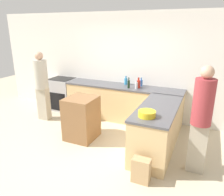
{
  "coord_description": "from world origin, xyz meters",
  "views": [
    {
      "loc": [
        1.93,
        -3.25,
        2.33
      ],
      "look_at": [
        0.22,
        0.57,
        0.96
      ],
      "focal_mm": 35.0,
      "sensor_mm": 36.0,
      "label": 1
    }
  ],
  "objects_px": {
    "island_table": "(81,118)",
    "person_at_peninsula": "(201,117)",
    "vinegar_bottle_clear": "(136,85)",
    "paper_bag": "(141,170)",
    "range_oven": "(63,94)",
    "hot_sauce_bottle": "(138,84)",
    "water_bottle_blue": "(141,83)",
    "mixing_bowl": "(147,114)",
    "wine_bottle_dark": "(129,84)",
    "dish_soap_bottle": "(126,81)",
    "person_by_range": "(42,84)"
  },
  "relations": [
    {
      "from": "dish_soap_bottle",
      "to": "person_at_peninsula",
      "type": "xyz_separation_m",
      "value": [
        1.89,
        -1.66,
        -0.02
      ]
    },
    {
      "from": "wine_bottle_dark",
      "to": "person_by_range",
      "type": "xyz_separation_m",
      "value": [
        -2.09,
        -0.66,
        -0.06
      ]
    },
    {
      "from": "mixing_bowl",
      "to": "hot_sauce_bottle",
      "type": "height_order",
      "value": "hot_sauce_bottle"
    },
    {
      "from": "mixing_bowl",
      "to": "person_by_range",
      "type": "xyz_separation_m",
      "value": [
        -2.97,
        0.88,
        -0.01
      ]
    },
    {
      "from": "water_bottle_blue",
      "to": "person_at_peninsula",
      "type": "relative_size",
      "value": 0.12
    },
    {
      "from": "mixing_bowl",
      "to": "paper_bag",
      "type": "distance_m",
      "value": 0.9
    },
    {
      "from": "wine_bottle_dark",
      "to": "mixing_bowl",
      "type": "bearing_deg",
      "value": -60.33
    },
    {
      "from": "water_bottle_blue",
      "to": "range_oven",
      "type": "bearing_deg",
      "value": -175.91
    },
    {
      "from": "wine_bottle_dark",
      "to": "paper_bag",
      "type": "relative_size",
      "value": 0.64
    },
    {
      "from": "vinegar_bottle_clear",
      "to": "paper_bag",
      "type": "height_order",
      "value": "vinegar_bottle_clear"
    },
    {
      "from": "mixing_bowl",
      "to": "paper_bag",
      "type": "relative_size",
      "value": 0.72
    },
    {
      "from": "vinegar_bottle_clear",
      "to": "paper_bag",
      "type": "bearing_deg",
      "value": -69.3
    },
    {
      "from": "island_table",
      "to": "water_bottle_blue",
      "type": "height_order",
      "value": "water_bottle_blue"
    },
    {
      "from": "water_bottle_blue",
      "to": "paper_bag",
      "type": "distance_m",
      "value": 2.55
    },
    {
      "from": "paper_bag",
      "to": "person_at_peninsula",
      "type": "bearing_deg",
      "value": 40.63
    },
    {
      "from": "island_table",
      "to": "person_at_peninsula",
      "type": "relative_size",
      "value": 0.51
    },
    {
      "from": "range_oven",
      "to": "hot_sauce_bottle",
      "type": "distance_m",
      "value": 2.36
    },
    {
      "from": "mixing_bowl",
      "to": "hot_sauce_bottle",
      "type": "distance_m",
      "value": 1.79
    },
    {
      "from": "wine_bottle_dark",
      "to": "water_bottle_blue",
      "type": "distance_m",
      "value": 0.38
    },
    {
      "from": "water_bottle_blue",
      "to": "paper_bag",
      "type": "height_order",
      "value": "water_bottle_blue"
    },
    {
      "from": "vinegar_bottle_clear",
      "to": "water_bottle_blue",
      "type": "bearing_deg",
      "value": 84.45
    },
    {
      "from": "island_table",
      "to": "dish_soap_bottle",
      "type": "relative_size",
      "value": 4.18
    },
    {
      "from": "range_oven",
      "to": "wine_bottle_dark",
      "type": "height_order",
      "value": "wine_bottle_dark"
    },
    {
      "from": "wine_bottle_dark",
      "to": "water_bottle_blue",
      "type": "xyz_separation_m",
      "value": [
        0.22,
        0.31,
        -0.02
      ]
    },
    {
      "from": "person_at_peninsula",
      "to": "vinegar_bottle_clear",
      "type": "bearing_deg",
      "value": 137.82
    },
    {
      "from": "vinegar_bottle_clear",
      "to": "dish_soap_bottle",
      "type": "height_order",
      "value": "same"
    },
    {
      "from": "hot_sauce_bottle",
      "to": "range_oven",
      "type": "bearing_deg",
      "value": 179.45
    },
    {
      "from": "mixing_bowl",
      "to": "vinegar_bottle_clear",
      "type": "distance_m",
      "value": 1.7
    },
    {
      "from": "island_table",
      "to": "vinegar_bottle_clear",
      "type": "distance_m",
      "value": 1.53
    },
    {
      "from": "range_oven",
      "to": "water_bottle_blue",
      "type": "height_order",
      "value": "water_bottle_blue"
    },
    {
      "from": "person_by_range",
      "to": "paper_bag",
      "type": "relative_size",
      "value": 4.33
    },
    {
      "from": "island_table",
      "to": "wine_bottle_dark",
      "type": "relative_size",
      "value": 3.53
    },
    {
      "from": "wine_bottle_dark",
      "to": "dish_soap_bottle",
      "type": "xyz_separation_m",
      "value": [
        -0.19,
        0.3,
        -0.02
      ]
    },
    {
      "from": "hot_sauce_bottle",
      "to": "person_at_peninsula",
      "type": "xyz_separation_m",
      "value": [
        1.5,
        -1.48,
        -0.03
      ]
    },
    {
      "from": "range_oven",
      "to": "mixing_bowl",
      "type": "height_order",
      "value": "mixing_bowl"
    },
    {
      "from": "person_at_peninsula",
      "to": "paper_bag",
      "type": "distance_m",
      "value": 1.26
    },
    {
      "from": "dish_soap_bottle",
      "to": "hot_sauce_bottle",
      "type": "height_order",
      "value": "hot_sauce_bottle"
    },
    {
      "from": "person_at_peninsula",
      "to": "dish_soap_bottle",
      "type": "bearing_deg",
      "value": 138.65
    },
    {
      "from": "range_oven",
      "to": "person_at_peninsula",
      "type": "height_order",
      "value": "person_at_peninsula"
    },
    {
      "from": "range_oven",
      "to": "hot_sauce_bottle",
      "type": "bearing_deg",
      "value": -0.55
    },
    {
      "from": "island_table",
      "to": "vinegar_bottle_clear",
      "type": "height_order",
      "value": "vinegar_bottle_clear"
    },
    {
      "from": "range_oven",
      "to": "vinegar_bottle_clear",
      "type": "xyz_separation_m",
      "value": [
        2.27,
        -0.13,
        0.54
      ]
    },
    {
      "from": "mixing_bowl",
      "to": "vinegar_bottle_clear",
      "type": "relative_size",
      "value": 1.32
    },
    {
      "from": "hot_sauce_bottle",
      "to": "water_bottle_blue",
      "type": "bearing_deg",
      "value": 86.71
    },
    {
      "from": "person_by_range",
      "to": "person_at_peninsula",
      "type": "bearing_deg",
      "value": -10.46
    },
    {
      "from": "range_oven",
      "to": "vinegar_bottle_clear",
      "type": "height_order",
      "value": "vinegar_bottle_clear"
    },
    {
      "from": "wine_bottle_dark",
      "to": "water_bottle_blue",
      "type": "bearing_deg",
      "value": 54.64
    },
    {
      "from": "mixing_bowl",
      "to": "person_at_peninsula",
      "type": "relative_size",
      "value": 0.16
    },
    {
      "from": "vinegar_bottle_clear",
      "to": "range_oven",
      "type": "bearing_deg",
      "value": 176.7
    },
    {
      "from": "vinegar_bottle_clear",
      "to": "water_bottle_blue",
      "type": "distance_m",
      "value": 0.3
    }
  ]
}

